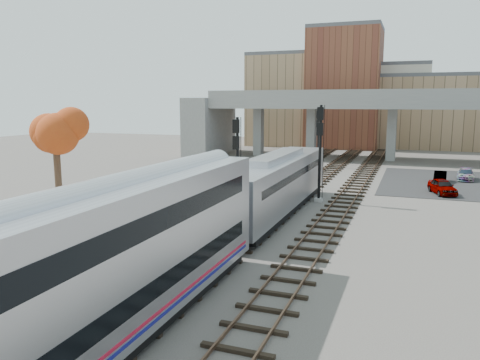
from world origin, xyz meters
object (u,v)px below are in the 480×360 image
Objects in this scene: coach at (30,305)px; car_a at (442,187)px; car_c at (466,174)px; tree at (55,130)px; car_b at (440,177)px; locomotive at (276,183)px; signal_mast_mid at (320,153)px; signal_mast_near at (237,170)px; signal_mast_far at (318,139)px.

coach is 6.54× the size of car_a.
coach is at bearing -102.92° from car_c.
car_a is at bearing 38.89° from tree.
car_a is 6.52m from car_b.
signal_mast_mid reaches higher than locomotive.
signal_mast_near is at bearing 95.90° from coach.
car_c is at bearing 56.26° from car_a.
tree is (-14.59, -12.57, 2.18)m from signal_mast_mid.
coach is 48.35m from signal_mast_far.
tree is 2.11× the size of car_c.
signal_mast_near is at bearing -150.70° from car_a.
coach is at bearing -94.11° from signal_mast_mid.
tree is 39.20m from car_c.
coach is 20.08m from tree.
signal_mast_near is (-2.10, 20.33, 0.60)m from coach.
car_c is (26.62, 28.24, -5.49)m from tree.
tree reaches higher than car_c.
locomotive is 0.76× the size of coach.
signal_mast_far is at bearing 101.35° from signal_mast_mid.
signal_mast_mid reaches higher than signal_mast_near.
car_c is (14.03, 43.54, -2.19)m from coach.
coach is at bearing -50.53° from tree.
signal_mast_near reaches higher than car_a.
locomotive is 25.25m from car_c.
tree is 35.81m from car_b.
car_a is (13.52, 14.33, -2.71)m from signal_mast_near.
locomotive is 4.89× the size of car_c.
car_a is at bearing 71.76° from coach.
car_b is at bearing 58.15° from locomotive.
signal_mast_mid is 16.71m from car_b.
car_c reaches higher than car_b.
signal_mast_far is at bearing 92.49° from coach.
tree reaches higher than car_a.
signal_mast_far reaches higher than signal_mast_near.
car_b is 3.44m from car_c.
car_b is (11.53, 41.17, -2.22)m from coach.
coach is 3.62× the size of signal_mast_near.
signal_mast_far is at bearing 94.67° from locomotive.
signal_mast_far is at bearing 90.00° from signal_mast_near.
signal_mast_far is 19.41m from car_a.
signal_mast_mid is 0.93× the size of tree.
coach reaches higher than car_b.
locomotive is at bearing -85.33° from signal_mast_far.
signal_mast_near reaches higher than car_c.
signal_mast_mid is at bearing -78.65° from signal_mast_far.
locomotive is at bearing 90.00° from coach.
signal_mast_far is (-2.10, 25.69, 1.20)m from locomotive.
car_b is (24.13, 25.88, -5.51)m from tree.
locomotive reaches higher than car_a.
signal_mast_mid is at bearing -161.57° from car_a.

